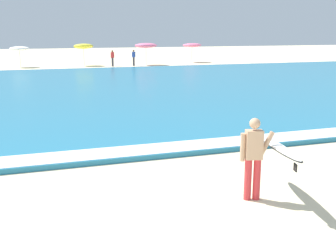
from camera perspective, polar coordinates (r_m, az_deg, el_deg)
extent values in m
plane|color=beige|center=(7.46, -3.56, -14.62)|extent=(160.00, 160.00, 0.00)
cube|color=teal|center=(24.78, -14.49, 4.60)|extent=(120.00, 28.00, 0.14)
cube|color=white|center=(11.69, -9.54, -3.71)|extent=(120.00, 1.06, 0.01)
cylinder|color=red|center=(8.89, 10.76, -7.11)|extent=(0.15, 0.15, 0.88)
cylinder|color=red|center=(8.94, 11.93, -7.05)|extent=(0.15, 0.15, 0.88)
cube|color=tan|center=(8.69, 11.56, -2.49)|extent=(0.39, 0.30, 0.60)
sphere|color=tan|center=(8.59, 11.69, 0.35)|extent=(0.22, 0.22, 0.22)
cylinder|color=tan|center=(8.65, 10.08, -2.84)|extent=(0.10, 0.10, 0.58)
cylinder|color=tan|center=(8.78, 13.24, -2.28)|extent=(0.33, 0.18, 0.51)
ellipsoid|color=white|center=(8.85, 14.70, -2.71)|extent=(0.90, 2.48, 0.24)
ellipsoid|color=black|center=(8.86, 14.70, -2.82)|extent=(0.95, 2.58, 0.20)
cube|color=black|center=(7.99, 16.87, -5.40)|extent=(0.06, 0.14, 0.14)
cylinder|color=beige|center=(43.03, -19.41, 8.65)|extent=(0.05, 0.05, 1.71)
ellipsoid|color=white|center=(42.98, -19.50, 9.87)|extent=(1.84, 1.84, 0.42)
cylinder|color=beige|center=(43.20, -11.33, 9.23)|extent=(0.05, 0.05, 1.84)
ellipsoid|color=yellow|center=(43.15, -11.39, 10.55)|extent=(1.95, 1.98, 0.68)
cylinder|color=beige|center=(43.37, -3.00, 9.50)|extent=(0.05, 0.05, 1.89)
ellipsoid|color=pink|center=(43.33, -3.02, 10.84)|extent=(2.26, 2.28, 0.58)
cylinder|color=beige|center=(47.31, 3.26, 9.71)|extent=(0.05, 0.05, 1.80)
ellipsoid|color=pink|center=(47.27, 3.28, 10.88)|extent=(2.06, 2.08, 0.52)
cylinder|color=#383842|center=(42.56, -4.67, 8.70)|extent=(0.20, 0.20, 0.84)
cube|color=#2D4CA5|center=(42.51, -4.68, 9.63)|extent=(0.32, 0.20, 0.54)
sphere|color=brown|center=(42.50, -4.69, 10.13)|extent=(0.20, 0.20, 0.20)
cylinder|color=#383842|center=(42.04, -7.52, 8.58)|extent=(0.20, 0.20, 0.84)
cube|color=red|center=(41.99, -7.54, 9.52)|extent=(0.32, 0.20, 0.54)
sphere|color=brown|center=(41.97, -7.56, 10.03)|extent=(0.20, 0.20, 0.20)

